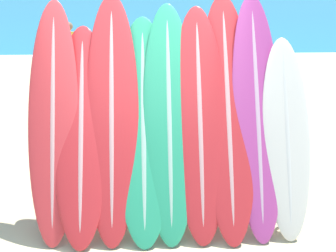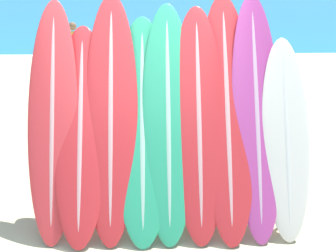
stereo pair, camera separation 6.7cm
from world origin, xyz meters
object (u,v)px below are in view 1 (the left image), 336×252
(surfboard_rack, at_px, (172,186))
(surfboard_slot_1, at_px, (82,133))
(person_near_water, at_px, (240,62))
(surfboard_slot_0, at_px, (53,120))
(surfboard_slot_8, at_px, (286,137))
(person_mid_beach, at_px, (71,50))
(surfboard_slot_4, at_px, (169,120))
(surfboard_slot_7, at_px, (257,114))
(surfboard_slot_3, at_px, (144,127))
(surfboard_slot_5, at_px, (200,121))
(surfboard_slot_6, at_px, (228,114))
(surfboard_slot_2, at_px, (112,116))

(surfboard_rack, xyz_separation_m, surfboard_slot_1, (-0.91, 0.09, 0.58))
(person_near_water, bearing_deg, surfboard_rack, 170.28)
(surfboard_slot_0, height_order, person_near_water, surfboard_slot_0)
(surfboard_rack, xyz_separation_m, surfboard_slot_0, (-1.20, 0.14, 0.71))
(surfboard_slot_8, distance_m, person_mid_beach, 7.49)
(surfboard_slot_4, distance_m, surfboard_slot_8, 1.22)
(person_near_water, bearing_deg, surfboard_slot_0, 157.72)
(surfboard_slot_4, bearing_deg, surfboard_slot_8, -4.85)
(surfboard_slot_1, relative_size, surfboard_slot_8, 1.06)
(surfboard_slot_7, bearing_deg, surfboard_slot_3, -177.91)
(surfboard_slot_3, height_order, surfboard_slot_5, surfboard_slot_5)
(surfboard_slot_0, bearing_deg, surfboard_slot_6, 1.53)
(surfboard_slot_0, relative_size, surfboard_slot_3, 1.08)
(surfboard_slot_7, relative_size, person_mid_beach, 1.52)
(surfboard_slot_1, relative_size, surfboard_slot_3, 0.96)
(surfboard_slot_6, relative_size, person_mid_beach, 1.52)
(surfboard_slot_3, xyz_separation_m, surfboard_slot_5, (0.58, 0.01, 0.06))
(surfboard_slot_5, bearing_deg, surfboard_slot_0, 179.81)
(surfboard_slot_6, relative_size, person_near_water, 1.45)
(surfboard_slot_2, distance_m, person_mid_beach, 6.73)
(surfboard_slot_5, relative_size, surfboard_slot_7, 0.95)
(surfboard_slot_4, height_order, surfboard_slot_6, surfboard_slot_6)
(surfboard_rack, bearing_deg, surfboard_slot_7, 10.45)
(surfboard_slot_1, height_order, person_mid_beach, surfboard_slot_1)
(surfboard_slot_1, distance_m, surfboard_slot_7, 1.82)
(surfboard_rack, distance_m, surfboard_slot_7, 1.18)
(surfboard_slot_6, bearing_deg, surfboard_slot_4, -176.10)
(surfboard_slot_4, xyz_separation_m, surfboard_slot_5, (0.31, -0.01, -0.01))
(surfboard_slot_1, xyz_separation_m, surfboard_slot_6, (1.51, 0.10, 0.15))
(surfboard_slot_0, bearing_deg, surfboard_slot_7, 0.85)
(surfboard_slot_2, relative_size, surfboard_slot_6, 1.00)
(surfboard_slot_5, bearing_deg, surfboard_slot_7, 3.42)
(surfboard_slot_5, xyz_separation_m, surfboard_slot_8, (0.89, -0.09, -0.16))
(surfboard_slot_4, height_order, surfboard_slot_5, surfboard_slot_4)
(surfboard_slot_1, height_order, surfboard_slot_5, surfboard_slot_5)
(surfboard_slot_7, xyz_separation_m, person_near_water, (0.83, 4.47, -0.29))
(surfboard_slot_0, xyz_separation_m, person_near_water, (2.92, 4.50, -0.27))
(person_near_water, bearing_deg, surfboard_slot_2, 163.18)
(surfboard_slot_0, bearing_deg, surfboard_slot_3, -0.77)
(surfboard_slot_5, distance_m, surfboard_slot_6, 0.31)
(surfboard_slot_0, relative_size, person_mid_beach, 1.49)
(surfboard_slot_3, relative_size, surfboard_slot_6, 0.90)
(surfboard_slot_0, distance_m, surfboard_slot_8, 2.39)
(surfboard_slot_4, height_order, person_near_water, surfboard_slot_4)
(surfboard_slot_1, distance_m, surfboard_slot_3, 0.63)
(surfboard_slot_0, height_order, surfboard_slot_2, surfboard_slot_2)
(surfboard_rack, distance_m, surfboard_slot_2, 0.97)
(surfboard_slot_2, bearing_deg, surfboard_slot_4, -2.02)
(surfboard_rack, bearing_deg, surfboard_slot_8, 1.87)
(surfboard_slot_2, height_order, surfboard_slot_5, surfboard_slot_2)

